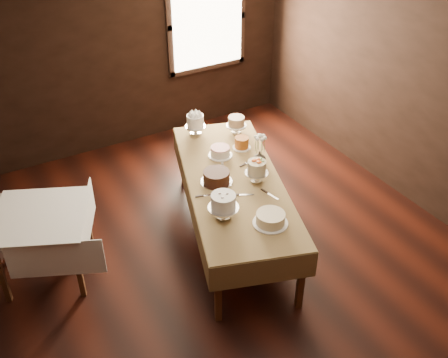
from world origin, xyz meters
TOP-DOWN VIEW (x-y plane):
  - floor at (0.00, 0.00)m, footprint 5.00×6.00m
  - wall_back at (0.00, 3.00)m, footprint 5.00×0.02m
  - wall_right at (2.50, 0.00)m, footprint 0.02×6.00m
  - window at (1.30, 2.94)m, footprint 1.10×0.05m
  - display_table at (0.21, 0.35)m, footprint 1.73×2.71m
  - side_table at (-1.75, 0.79)m, footprint 1.20×1.20m
  - cake_meringue at (0.31, 1.44)m, footprint 0.25×0.25m
  - cake_speckled at (0.76, 1.22)m, footprint 0.26×0.26m
  - cake_lattice at (0.32, 0.84)m, footprint 0.28×0.28m
  - cake_caramel at (0.62, 0.87)m, footprint 0.22×0.22m
  - cake_chocolate at (0.02, 0.40)m, footprint 0.34×0.34m
  - cake_flowers at (0.40, 0.21)m, footprint 0.27×0.27m
  - cake_swirl at (-0.21, -0.15)m, footprint 0.33×0.33m
  - cake_cream at (0.13, -0.46)m, footprint 0.34×0.34m
  - cake_server_a at (0.18, 0.05)m, footprint 0.22×0.14m
  - cake_server_b at (0.40, -0.11)m, footprint 0.08×0.24m
  - cake_server_c at (0.27, 0.71)m, footprint 0.12×0.23m
  - cake_server_d at (0.55, 0.57)m, footprint 0.24×0.09m
  - cake_server_e at (-0.14, 0.22)m, footprint 0.24×0.10m
  - flower_vase at (0.62, 0.49)m, footprint 0.17×0.17m
  - flower_bouquet at (0.62, 0.49)m, footprint 0.14×0.14m

SIDE VIEW (x-z plane):
  - floor at x=0.00m, z-range -0.01..0.01m
  - side_table at x=-1.75m, z-range 0.29..1.06m
  - display_table at x=0.21m, z-range 0.33..1.12m
  - cake_server_a at x=0.18m, z-range 0.78..0.79m
  - cake_server_b at x=0.40m, z-range 0.78..0.79m
  - cake_server_c at x=0.27m, z-range 0.78..0.79m
  - cake_server_d at x=0.55m, z-range 0.78..0.79m
  - cake_server_e at x=-0.14m, z-range 0.78..0.79m
  - cake_lattice at x=0.32m, z-range 0.78..0.88m
  - cake_cream at x=0.13m, z-range 0.78..0.90m
  - cake_chocolate at x=0.02m, z-range 0.78..0.91m
  - cake_caramel at x=0.62m, z-range 0.78..0.92m
  - flower_vase at x=0.62m, z-range 0.78..0.93m
  - cake_speckled at x=0.76m, z-range 0.77..0.99m
  - cake_flowers at x=0.40m, z-range 0.77..1.02m
  - cake_meringue at x=0.31m, z-range 0.77..1.03m
  - cake_swirl at x=-0.21m, z-range 0.77..1.04m
  - flower_bouquet at x=0.62m, z-range 0.95..1.15m
  - wall_back at x=0.00m, z-range 0.00..2.80m
  - wall_right at x=2.50m, z-range 0.00..2.80m
  - window at x=1.30m, z-range 0.95..2.25m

